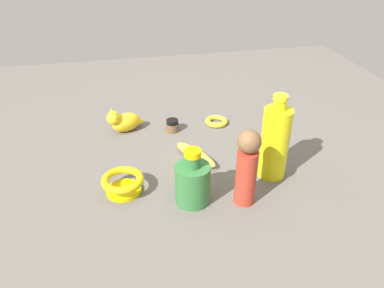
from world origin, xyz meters
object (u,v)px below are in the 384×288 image
bowl (123,182)px  bottle_short (193,182)px  nail_polish_jar (172,125)px  banana (196,155)px  bottle_tall (275,142)px  person_figure_adult (247,166)px  bangle (216,121)px  cat_figurine (124,121)px

bowl → bottle_short: (-0.18, 0.07, 0.03)m
nail_polish_jar → banana: bearing=101.1°
nail_polish_jar → bottle_tall: bearing=126.8°
bottle_tall → person_figure_adult: 0.15m
bangle → bottle_tall: bottle_tall is taller
bangle → bottle_tall: bearing=102.1°
banana → bottle_short: size_ratio=1.08×
banana → bottle_short: (0.05, 0.19, 0.04)m
bowl → nail_polish_jar: bearing=-121.2°
banana → nail_polish_jar: 0.20m
bangle → bowl: (0.35, 0.33, 0.02)m
banana → bowl: bearing=-93.1°
bowl → bottle_short: size_ratio=0.74×
cat_figurine → bowl: bearing=86.3°
cat_figurine → bowl: size_ratio=1.14×
banana → bottle_short: bearing=-44.5°
bottle_short → nail_polish_jar: 0.38m
bowl → person_figure_adult: size_ratio=0.54×
cat_figurine → bowl: cat_figurine is taller
banana → bottle_tall: bottle_tall is taller
banana → bowl: (0.22, 0.11, 0.01)m
cat_figurine → bottle_short: (-0.15, 0.41, 0.02)m
cat_figurine → bangle: (-0.33, 0.01, -0.03)m
bowl → bottle_tall: bearing=179.0°
nail_polish_jar → bangle: bearing=-173.5°
bowl → bottle_tall: 0.43m
banana → nail_polish_jar: bearing=161.5°
cat_figurine → bottle_tall: bottle_tall is taller
bottle_tall → nail_polish_jar: bearing=-53.2°
bowl → bangle: bearing=-137.0°
bottle_short → bottle_tall: 0.26m
bottle_short → person_figure_adult: (-0.13, 0.03, 0.05)m
bangle → person_figure_adult: 0.45m
banana → cat_figurine: bearing=-167.8°
bangle → person_figure_adult: bearing=84.2°
person_figure_adult → bottle_short: bearing=-13.2°
bangle → bottle_tall: (-0.07, 0.33, 0.10)m
cat_figurine → bottle_tall: 0.53m
bottle_tall → bowl: bearing=-1.0°
cat_figurine → bangle: size_ratio=1.62×
bottle_short → bottle_tall: size_ratio=0.63×
cat_figurine → person_figure_adult: bearing=122.6°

